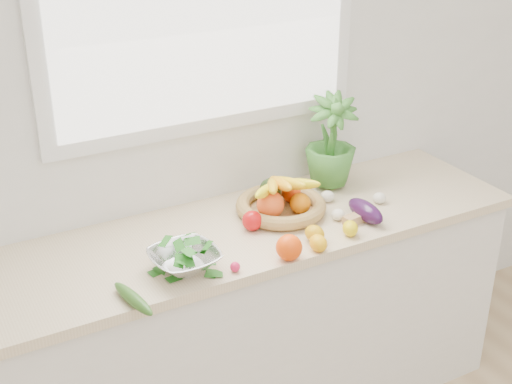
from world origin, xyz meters
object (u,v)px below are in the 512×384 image
cucumber (133,299)px  potted_herb (331,140)px  apple (252,221)px  colander_with_spinach (184,255)px  eggplant (365,211)px  fruit_basket (280,201)px

cucumber → potted_herb: bearing=22.8°
apple → colander_with_spinach: 0.37m
colander_with_spinach → cucumber: bearing=-155.1°
eggplant → fruit_basket: fruit_basket is taller
colander_with_spinach → eggplant: bearing=0.6°
fruit_basket → colander_with_spinach: (-0.50, -0.22, 0.01)m
potted_herb → cucumber: bearing=-157.2°
eggplant → cucumber: bearing=-173.6°
eggplant → potted_herb: size_ratio=0.50×
eggplant → colander_with_spinach: bearing=-179.4°
cucumber → fruit_basket: bearing=23.7°
cucumber → potted_herb: size_ratio=0.60×
potted_herb → apple: bearing=-158.7°
fruit_basket → potted_herb: bearing=20.6°
apple → eggplant: same height
apple → cucumber: 0.62m
apple → fruit_basket: fruit_basket is taller
apple → potted_herb: bearing=21.3°
eggplant → potted_herb: (0.05, 0.33, 0.17)m
apple → eggplant: 0.45m
cucumber → apple: bearing=24.0°
eggplant → cucumber: 0.99m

